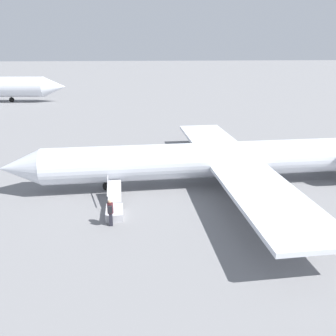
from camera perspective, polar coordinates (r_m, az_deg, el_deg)
ground_plane at (r=26.49m, az=8.25°, el=-2.84°), size 600.00×600.00×0.00m
airplane_main at (r=26.04m, az=10.60°, el=1.61°), size 32.83×24.86×7.11m
boarding_stairs at (r=21.90m, az=-9.30°, el=-6.88°), size 1.13×4.03×1.75m
passenger at (r=20.20m, az=-10.01°, el=-7.36°), size 0.36×0.54×1.74m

